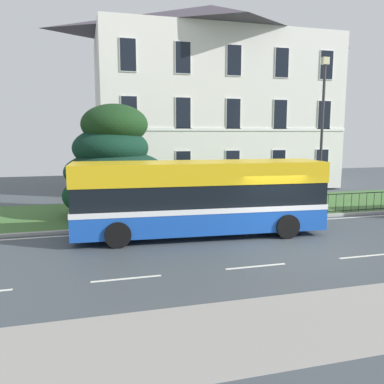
{
  "coord_description": "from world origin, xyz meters",
  "views": [
    {
      "loc": [
        -7.02,
        -12.68,
        4.09
      ],
      "look_at": [
        -2.18,
        5.13,
        1.36
      ],
      "focal_mm": 36.97,
      "sensor_mm": 36.0,
      "label": 1
    }
  ],
  "objects_px": {
    "evergreen_tree": "(113,169)",
    "litter_bin": "(213,206)",
    "single_decker_bus": "(200,197)",
    "street_lamp_post": "(322,125)",
    "georgian_townhouse": "(211,97)"
  },
  "relations": [
    {
      "from": "georgian_townhouse",
      "to": "street_lamp_post",
      "type": "relative_size",
      "value": 2.25
    },
    {
      "from": "georgian_townhouse",
      "to": "evergreen_tree",
      "type": "relative_size",
      "value": 3.17
    },
    {
      "from": "georgian_townhouse",
      "to": "litter_bin",
      "type": "bearing_deg",
      "value": -107.09
    },
    {
      "from": "single_decker_bus",
      "to": "litter_bin",
      "type": "bearing_deg",
      "value": 65.33
    },
    {
      "from": "street_lamp_post",
      "to": "georgian_townhouse",
      "type": "bearing_deg",
      "value": 100.86
    },
    {
      "from": "evergreen_tree",
      "to": "single_decker_bus",
      "type": "distance_m",
      "value": 5.76
    },
    {
      "from": "evergreen_tree",
      "to": "litter_bin",
      "type": "bearing_deg",
      "value": -24.86
    },
    {
      "from": "street_lamp_post",
      "to": "litter_bin",
      "type": "xyz_separation_m",
      "value": [
        -6.08,
        -0.52,
        -3.88
      ]
    },
    {
      "from": "single_decker_bus",
      "to": "litter_bin",
      "type": "distance_m",
      "value": 3.23
    },
    {
      "from": "evergreen_tree",
      "to": "litter_bin",
      "type": "xyz_separation_m",
      "value": [
        4.52,
        -2.1,
        -1.74
      ]
    },
    {
      "from": "evergreen_tree",
      "to": "street_lamp_post",
      "type": "xyz_separation_m",
      "value": [
        10.6,
        -1.58,
        2.15
      ]
    },
    {
      "from": "single_decker_bus",
      "to": "street_lamp_post",
      "type": "bearing_deg",
      "value": 26.93
    },
    {
      "from": "single_decker_bus",
      "to": "litter_bin",
      "type": "height_order",
      "value": "single_decker_bus"
    },
    {
      "from": "georgian_townhouse",
      "to": "single_decker_bus",
      "type": "relative_size",
      "value": 1.74
    },
    {
      "from": "georgian_townhouse",
      "to": "street_lamp_post",
      "type": "distance_m",
      "value": 12.31
    }
  ]
}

